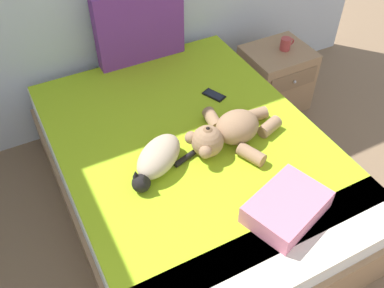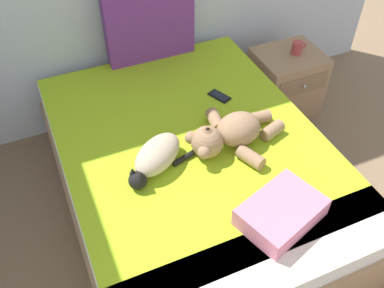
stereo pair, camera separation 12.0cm
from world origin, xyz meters
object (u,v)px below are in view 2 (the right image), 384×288
object	(u,v)px
patterned_cushion	(150,24)
throw_pillow	(281,212)
cell_phone	(219,96)
bed	(192,173)
nightstand	(285,82)
cat	(156,157)
teddy_bear	(230,134)
mug	(297,48)

from	to	relation	value
patterned_cushion	throw_pillow	distance (m)	1.64
cell_phone	throw_pillow	bearing A→B (deg)	-99.12
bed	cell_phone	distance (m)	0.54
patterned_cushion	bed	bearing A→B (deg)	-95.41
nightstand	cat	bearing A→B (deg)	-151.86
bed	throw_pillow	world-z (taller)	throw_pillow
teddy_bear	nightstand	xyz separation A→B (m)	(0.90, 0.73, -0.38)
bed	throw_pillow	distance (m)	0.78
patterned_cushion	cat	bearing A→B (deg)	-108.46
cat	patterned_cushion	bearing A→B (deg)	71.54
patterned_cushion	nightstand	world-z (taller)	patterned_cushion
bed	throw_pillow	xyz separation A→B (m)	(0.17, -0.68, 0.34)
cell_phone	nightstand	xyz separation A→B (m)	(0.75, 0.30, -0.30)
patterned_cushion	throw_pillow	size ratio (longest dim) A/B	1.58
teddy_bear	cell_phone	world-z (taller)	teddy_bear
cat	nightstand	xyz separation A→B (m)	(1.35, 0.72, -0.37)
patterned_cushion	cell_phone	size ratio (longest dim) A/B	3.84
cell_phone	nightstand	size ratio (longest dim) A/B	0.32
nightstand	mug	bearing A→B (deg)	-1.65
cat	mug	world-z (taller)	cat
nightstand	mug	size ratio (longest dim) A/B	4.26
cat	cell_phone	xyz separation A→B (m)	(0.59, 0.42, -0.07)
cat	teddy_bear	xyz separation A→B (m)	(0.45, -0.00, 0.01)
cell_phone	mug	size ratio (longest dim) A/B	1.37
throw_pillow	nightstand	bearing A→B (deg)	54.85
teddy_bear	throw_pillow	world-z (taller)	teddy_bear
cell_phone	throw_pillow	size ratio (longest dim) A/B	0.41
bed	nightstand	xyz separation A→B (m)	(1.09, 0.62, -0.02)
cat	mug	size ratio (longest dim) A/B	3.60
cell_phone	bed	bearing A→B (deg)	-136.58
patterned_cushion	nightstand	distance (m)	1.19
throw_pillow	cat	bearing A→B (deg)	126.93
nightstand	mug	xyz separation A→B (m)	(0.05, -0.00, 0.30)
teddy_bear	bed	bearing A→B (deg)	149.54
mug	cell_phone	bearing A→B (deg)	-159.56
cat	throw_pillow	xyz separation A→B (m)	(0.43, -0.58, -0.02)
patterned_cushion	cell_phone	xyz separation A→B (m)	(0.24, -0.63, -0.26)
throw_pillow	nightstand	distance (m)	1.63
teddy_bear	mug	world-z (taller)	teddy_bear
cat	cell_phone	bearing A→B (deg)	35.25
cat	mug	distance (m)	1.57
bed	teddy_bear	bearing A→B (deg)	-30.46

